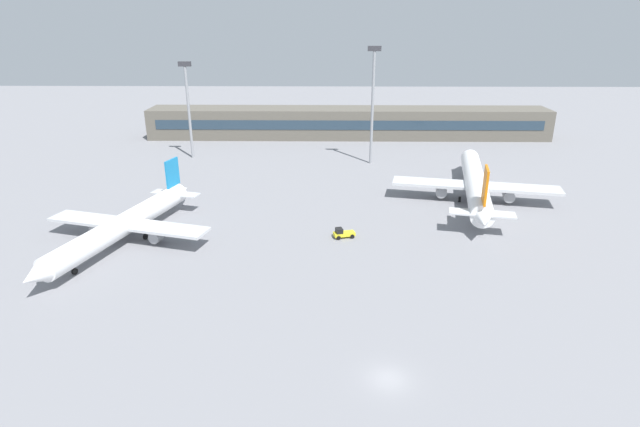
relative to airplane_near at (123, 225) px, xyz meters
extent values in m
plane|color=gray|center=(40.07, 6.14, -3.11)|extent=(400.00, 400.00, 0.00)
cube|color=#5B564C|center=(40.07, 80.69, 1.39)|extent=(122.19, 12.00, 9.00)
cube|color=#263847|center=(40.07, 74.64, 1.84)|extent=(116.08, 0.16, 2.80)
cylinder|color=white|center=(0.07, 0.25, 0.04)|extent=(12.68, 33.98, 3.62)
cone|color=white|center=(-4.96, -17.82, 0.04)|extent=(4.38, 4.75, 3.44)
cone|color=white|center=(5.06, 18.15, 0.04)|extent=(3.41, 4.16, 2.53)
cube|color=#197FBF|center=(4.29, 15.38, 4.46)|extent=(1.45, 4.13, 5.24)
cube|color=silver|center=(4.36, 15.66, 0.23)|extent=(9.88, 5.12, 0.23)
cube|color=silver|center=(0.33, 1.17, -0.25)|extent=(28.73, 12.06, 0.48)
cylinder|color=gray|center=(-5.18, 2.70, -1.59)|extent=(2.65, 3.45, 1.90)
cylinder|color=gray|center=(5.83, -0.36, -1.59)|extent=(2.65, 3.45, 1.90)
cylinder|color=black|center=(-3.15, -11.30, -2.63)|extent=(0.62, 1.02, 0.95)
cylinder|color=black|center=(-1.80, 2.75, -2.63)|extent=(0.62, 1.02, 0.95)
cylinder|color=black|center=(2.97, 1.42, -2.63)|extent=(0.62, 1.02, 0.95)
cylinder|color=white|center=(63.79, 22.57, 0.52)|extent=(11.95, 39.59, 4.18)
cone|color=white|center=(68.09, 43.79, 0.52)|extent=(4.80, 5.29, 3.97)
cone|color=white|center=(59.53, 1.55, 0.52)|extent=(3.69, 4.67, 2.92)
cube|color=orange|center=(60.19, 4.80, 5.63)|extent=(1.35, 4.82, 6.04)
cube|color=silver|center=(60.12, 4.48, 0.74)|extent=(11.38, 5.20, 0.26)
cube|color=silver|center=(63.57, 21.49, 0.19)|extent=(33.35, 11.72, 0.55)
cylinder|color=gray|center=(70.03, 20.18, -1.36)|extent=(2.85, 3.88, 2.20)
cylinder|color=gray|center=(57.11, 22.80, -1.36)|extent=(2.85, 3.88, 2.20)
cylinder|color=black|center=(66.54, 36.13, -2.56)|extent=(0.65, 1.16, 1.10)
cylinder|color=black|center=(66.15, 19.85, -2.56)|extent=(0.65, 1.16, 1.10)
cylinder|color=black|center=(60.55, 20.98, -2.56)|extent=(0.65, 1.16, 1.10)
cube|color=yellow|center=(36.58, 2.68, -2.46)|extent=(3.87, 2.38, 0.60)
cube|color=black|center=(35.71, 2.45, -1.81)|extent=(1.42, 1.64, 0.90)
cylinder|color=black|center=(35.22, 3.12, -2.76)|extent=(0.74, 0.42, 0.70)
cylinder|color=black|center=(35.62, 1.61, -2.76)|extent=(0.74, 0.42, 0.70)
cylinder|color=black|center=(37.53, 3.74, -2.76)|extent=(0.74, 0.42, 0.70)
cylinder|color=black|center=(37.94, 2.23, -2.76)|extent=(0.74, 0.42, 0.70)
cylinder|color=gray|center=(-2.29, 55.21, 8.67)|extent=(0.70, 0.70, 23.54)
cube|color=#333338|center=(-2.29, 55.21, 21.04)|extent=(3.20, 0.80, 1.20)
cylinder|color=gray|center=(44.75, 50.36, 10.66)|extent=(0.70, 0.70, 27.53)
cube|color=#333338|center=(44.75, 50.36, 25.02)|extent=(3.20, 0.80, 1.20)
camera|label=1|loc=(33.61, -77.27, 31.98)|focal=28.72mm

